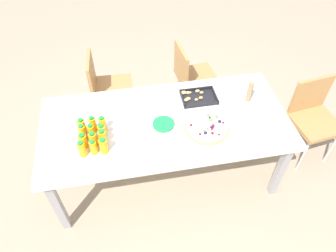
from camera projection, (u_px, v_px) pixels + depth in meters
ground_plane at (166, 172)px, 3.09m from camera, size 12.00×12.00×0.00m
party_table at (165, 126)px, 2.60m from camera, size 2.02×0.93×0.72m
chair_far_right at (191, 74)px, 3.34m from camera, size 0.44×0.44×0.83m
chair_far_left at (105, 85)px, 3.22m from camera, size 0.42×0.42×0.83m
chair_end at (313, 114)px, 2.93m from camera, size 0.45×0.45×0.83m
juice_bottle_0 at (82, 149)px, 2.27m from camera, size 0.06×0.06×0.14m
juice_bottle_1 at (93, 147)px, 2.29m from camera, size 0.05×0.05×0.13m
juice_bottle_2 at (104, 146)px, 2.30m from camera, size 0.06×0.06×0.14m
juice_bottle_3 at (83, 141)px, 2.33m from camera, size 0.06×0.06×0.13m
juice_bottle_4 at (93, 139)px, 2.34m from camera, size 0.06×0.06×0.14m
juice_bottle_5 at (103, 138)px, 2.35m from camera, size 0.06×0.06×0.15m
juice_bottle_6 at (82, 132)px, 2.38m from camera, size 0.06×0.06×0.15m
juice_bottle_7 at (92, 132)px, 2.39m from camera, size 0.05×0.05×0.14m
juice_bottle_8 at (102, 131)px, 2.40m from camera, size 0.06×0.06×0.13m
juice_bottle_9 at (82, 126)px, 2.43m from camera, size 0.06×0.06×0.14m
juice_bottle_10 at (93, 124)px, 2.44m from camera, size 0.05×0.05×0.14m
juice_bottle_11 at (103, 124)px, 2.45m from camera, size 0.05×0.05×0.14m
fruit_pizza at (207, 127)px, 2.50m from camera, size 0.36×0.36×0.05m
snack_tray at (197, 97)px, 2.74m from camera, size 0.30×0.22×0.04m
plate_stack at (163, 124)px, 2.52m from camera, size 0.17×0.17×0.02m
napkin_stack at (260, 138)px, 2.43m from camera, size 0.15×0.15×0.02m
cardboard_tube at (250, 92)px, 2.66m from camera, size 0.04×0.04×0.19m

